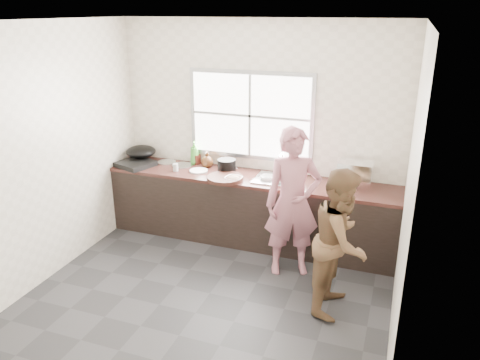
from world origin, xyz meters
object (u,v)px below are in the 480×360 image
(bowl_held, at_px, (267,177))
(bottle_brown_short, at_px, (207,160))
(bowl_crabs, at_px, (286,180))
(burner, at_px, (136,164))
(bottle_brown_tall, at_px, (196,158))
(bowl_mince, at_px, (234,179))
(person_side, at_px, (341,241))
(glass_jar, at_px, (176,167))
(wok, at_px, (141,152))
(black_pot, at_px, (227,166))
(pot_lid_right, at_px, (182,165))
(woman, at_px, (293,207))
(plate_food, at_px, (199,171))
(pot_lid_left, at_px, (167,162))
(cutting_board, at_px, (225,178))
(dish_rack, at_px, (355,174))
(bottle_green, at_px, (195,152))

(bowl_held, relative_size, bottle_brown_short, 1.16)
(bowl_crabs, height_order, burner, bowl_crabs)
(bottle_brown_tall, distance_m, burner, 0.79)
(burner, bearing_deg, bowl_mince, -3.43)
(person_side, bearing_deg, bowl_crabs, 44.47)
(bowl_mince, distance_m, bowl_held, 0.41)
(glass_jar, xyz_separation_m, wok, (-0.62, 0.21, 0.09))
(black_pot, bearing_deg, bowl_mince, -54.60)
(black_pot, distance_m, pot_lid_right, 0.64)
(bottle_brown_short, bearing_deg, black_pot, -18.28)
(woman, distance_m, wok, 2.35)
(bowl_crabs, xyz_separation_m, black_pot, (-0.80, 0.12, 0.05))
(pot_lid_right, bearing_deg, bowl_held, -6.75)
(plate_food, xyz_separation_m, burner, (-0.86, -0.09, 0.02))
(pot_lid_left, bearing_deg, bottle_brown_short, 1.52)
(cutting_board, xyz_separation_m, pot_lid_left, (-0.98, 0.36, -0.02))
(bottle_brown_tall, bearing_deg, pot_lid_left, -168.81)
(burner, bearing_deg, black_pot, 8.98)
(black_pot, xyz_separation_m, pot_lid_left, (-0.90, 0.09, -0.08))
(burner, height_order, pot_lid_right, burner)
(bowl_crabs, distance_m, pot_lid_right, 1.44)
(bottle_brown_tall, bearing_deg, glass_jar, -110.08)
(burner, xyz_separation_m, dish_rack, (2.77, 0.23, 0.12))
(bowl_mince, relative_size, bowl_crabs, 0.92)
(burner, bearing_deg, bowl_held, 2.55)
(person_side, relative_size, wok, 3.64)
(black_pot, bearing_deg, pot_lid_right, 177.23)
(black_pot, xyz_separation_m, bottle_brown_tall, (-0.50, 0.17, 0.00))
(person_side, bearing_deg, plate_food, 68.36)
(person_side, relative_size, cutting_board, 3.31)
(pot_lid_left, bearing_deg, bottle_green, 11.80)
(woman, relative_size, glass_jar, 16.30)
(bowl_mince, relative_size, wok, 0.51)
(woman, distance_m, burner, 2.25)
(pot_lid_right, bearing_deg, bottle_brown_short, 12.52)
(woman, xyz_separation_m, bottle_brown_tall, (-1.50, 0.78, 0.17))
(bowl_held, height_order, plate_food, bowl_held)
(bowl_mince, relative_size, glass_jar, 2.11)
(woman, relative_size, bowl_held, 7.23)
(bowl_crabs, relative_size, dish_rack, 0.56)
(cutting_board, distance_m, bowl_held, 0.51)
(bowl_mince, bearing_deg, burner, 176.57)
(bowl_crabs, bearing_deg, burner, -177.87)
(woman, distance_m, plate_food, 1.44)
(bowl_held, bearing_deg, bottle_brown_short, 166.28)
(cutting_board, bearing_deg, wok, 167.35)
(cutting_board, xyz_separation_m, dish_rack, (1.49, 0.32, 0.12))
(bottle_brown_tall, bearing_deg, burner, -153.20)
(black_pot, relative_size, bottle_brown_short, 1.23)
(woman, xyz_separation_m, bottle_brown_short, (-1.32, 0.72, 0.18))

